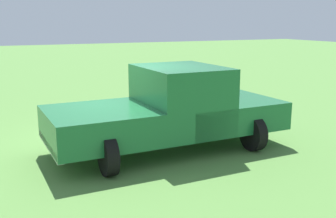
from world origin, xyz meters
name	(u,v)px	position (x,y,z in m)	size (l,w,h in m)	color
ground_plane	(120,145)	(0.00, 0.00, 0.00)	(80.00, 80.00, 0.00)	#54843D
pickup_truck	(174,107)	(0.77, 0.96, 0.92)	(2.48, 5.09, 1.79)	black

